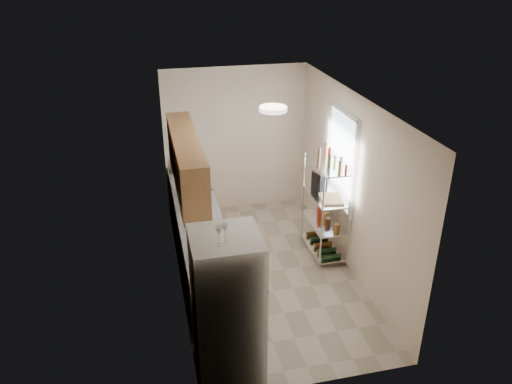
{
  "coord_description": "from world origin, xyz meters",
  "views": [
    {
      "loc": [
        -1.54,
        -5.99,
        4.26
      ],
      "look_at": [
        -0.09,
        0.25,
        1.2
      ],
      "focal_mm": 35.0,
      "sensor_mm": 36.0,
      "label": 1
    }
  ],
  "objects_px": {
    "rice_cooker": "(197,203)",
    "frying_pan_large": "(188,194)",
    "refrigerator": "(227,307)",
    "cutting_board": "(331,199)",
    "espresso_machine": "(320,179)"
  },
  "relations": [
    {
      "from": "frying_pan_large",
      "to": "refrigerator",
      "type": "bearing_deg",
      "value": -82.47
    },
    {
      "from": "cutting_board",
      "to": "espresso_machine",
      "type": "relative_size",
      "value": 1.53
    },
    {
      "from": "refrigerator",
      "to": "frying_pan_large",
      "type": "bearing_deg",
      "value": 92.36
    },
    {
      "from": "cutting_board",
      "to": "espresso_machine",
      "type": "xyz_separation_m",
      "value": [
        -0.02,
        0.47,
        0.12
      ]
    },
    {
      "from": "frying_pan_large",
      "to": "cutting_board",
      "type": "bearing_deg",
      "value": -18.32
    },
    {
      "from": "refrigerator",
      "to": "frying_pan_large",
      "type": "relative_size",
      "value": 6.53
    },
    {
      "from": "refrigerator",
      "to": "cutting_board",
      "type": "distance_m",
      "value": 2.69
    },
    {
      "from": "refrigerator",
      "to": "espresso_machine",
      "type": "height_order",
      "value": "refrigerator"
    },
    {
      "from": "refrigerator",
      "to": "espresso_machine",
      "type": "relative_size",
      "value": 6.67
    },
    {
      "from": "frying_pan_large",
      "to": "espresso_machine",
      "type": "distance_m",
      "value": 2.04
    },
    {
      "from": "rice_cooker",
      "to": "frying_pan_large",
      "type": "xyz_separation_m",
      "value": [
        -0.08,
        0.54,
        -0.09
      ]
    },
    {
      "from": "cutting_board",
      "to": "espresso_machine",
      "type": "bearing_deg",
      "value": 92.01
    },
    {
      "from": "rice_cooker",
      "to": "frying_pan_large",
      "type": "bearing_deg",
      "value": 98.21
    },
    {
      "from": "refrigerator",
      "to": "rice_cooker",
      "type": "bearing_deg",
      "value": 90.93
    },
    {
      "from": "espresso_machine",
      "to": "cutting_board",
      "type": "bearing_deg",
      "value": -106.45
    }
  ]
}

